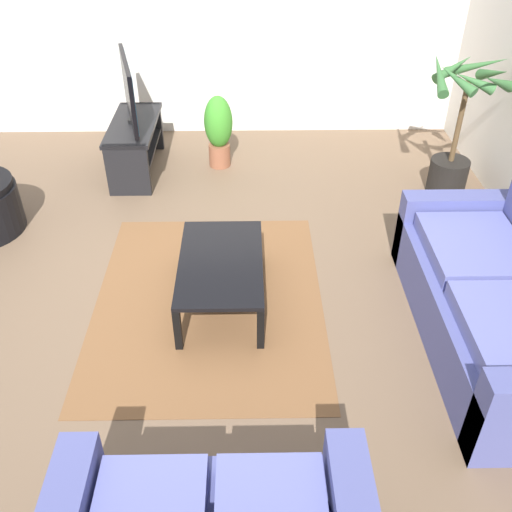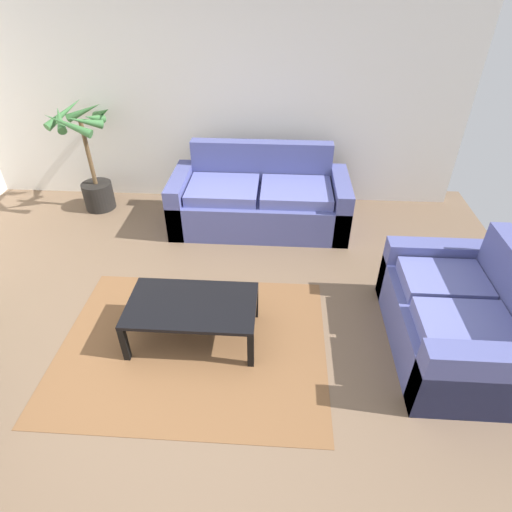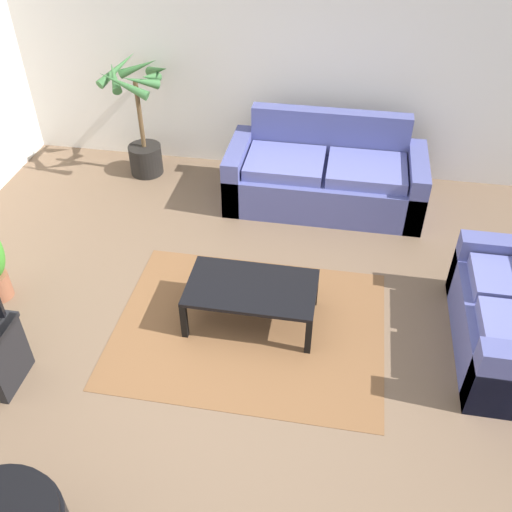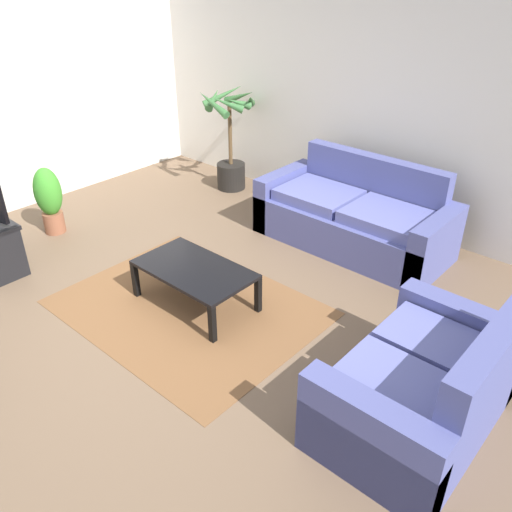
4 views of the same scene
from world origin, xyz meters
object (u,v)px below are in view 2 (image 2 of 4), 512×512
at_px(coffee_table, 192,308).
at_px(potted_palm, 91,165).
at_px(couch_main, 260,201).
at_px(couch_loveseat, 457,320).

distance_m(coffee_table, potted_palm, 2.71).
distance_m(couch_main, couch_loveseat, 2.50).
height_order(couch_main, potted_palm, potted_palm).
bearing_deg(coffee_table, potted_palm, 127.04).
height_order(coffee_table, potted_palm, potted_palm).
bearing_deg(couch_main, couch_loveseat, -47.92).
distance_m(couch_main, coffee_table, 1.94).
relative_size(couch_loveseat, potted_palm, 1.07).
distance_m(couch_main, potted_palm, 2.11).
bearing_deg(potted_palm, couch_loveseat, -29.57).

